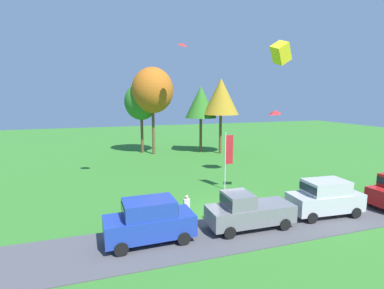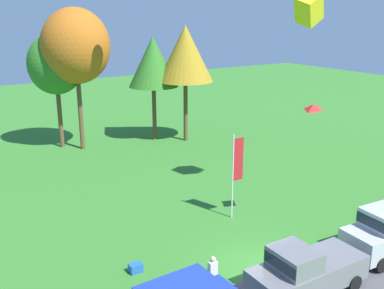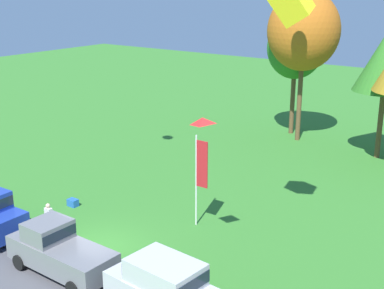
{
  "view_description": "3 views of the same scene",
  "coord_description": "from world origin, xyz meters",
  "px_view_note": "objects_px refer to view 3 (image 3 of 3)",
  "views": [
    {
      "loc": [
        -7.92,
        -16.92,
        7.56
      ],
      "look_at": [
        -0.15,
        6.17,
        3.62
      ],
      "focal_mm": 28.0,
      "sensor_mm": 36.0,
      "label": 1
    },
    {
      "loc": [
        -11.76,
        -13.16,
        10.85
      ],
      "look_at": [
        -0.84,
        3.96,
        4.83
      ],
      "focal_mm": 42.0,
      "sensor_mm": 36.0,
      "label": 2
    },
    {
      "loc": [
        16.51,
        -15.34,
        11.79
      ],
      "look_at": [
        2.32,
        4.09,
        4.4
      ],
      "focal_mm": 50.0,
      "sensor_mm": 36.0,
      "label": 3
    }
  ],
  "objects_px": {
    "tree_lone_near": "(304,31)",
    "flag_banner": "(200,170)",
    "car_pickup_mid_row": "(59,249)",
    "person_on_lawn": "(49,220)",
    "kite_diamond_high_right": "(202,121)",
    "tree_far_left": "(295,48)",
    "car_suv_far_end": "(165,288)",
    "kite_box_low_drifter": "(291,1)",
    "cooler_box": "(73,203)"
  },
  "relations": [
    {
      "from": "person_on_lawn",
      "to": "kite_diamond_high_right",
      "type": "xyz_separation_m",
      "value": [
        7.37,
        2.18,
        5.54
      ]
    },
    {
      "from": "car_suv_far_end",
      "to": "cooler_box",
      "type": "relative_size",
      "value": 8.44
    },
    {
      "from": "flag_banner",
      "to": "cooler_box",
      "type": "distance_m",
      "value": 7.84
    },
    {
      "from": "flag_banner",
      "to": "kite_box_low_drifter",
      "type": "height_order",
      "value": "kite_box_low_drifter"
    },
    {
      "from": "flag_banner",
      "to": "kite_diamond_high_right",
      "type": "xyz_separation_m",
      "value": [
        2.22,
        -3.01,
        3.43
      ]
    },
    {
      "from": "car_suv_far_end",
      "to": "kite_box_low_drifter",
      "type": "distance_m",
      "value": 11.94
    },
    {
      "from": "kite_diamond_high_right",
      "to": "car_suv_far_end",
      "type": "bearing_deg",
      "value": -72.67
    },
    {
      "from": "kite_diamond_high_right",
      "to": "kite_box_low_drifter",
      "type": "distance_m",
      "value": 5.84
    },
    {
      "from": "person_on_lawn",
      "to": "tree_far_left",
      "type": "bearing_deg",
      "value": 87.13
    },
    {
      "from": "car_suv_far_end",
      "to": "tree_lone_near",
      "type": "relative_size",
      "value": 0.42
    },
    {
      "from": "tree_far_left",
      "to": "car_suv_far_end",
      "type": "bearing_deg",
      "value": -73.64
    },
    {
      "from": "person_on_lawn",
      "to": "flag_banner",
      "type": "distance_m",
      "value": 7.61
    },
    {
      "from": "flag_banner",
      "to": "cooler_box",
      "type": "xyz_separation_m",
      "value": [
        -7.03,
        -2.08,
        -2.79
      ]
    },
    {
      "from": "tree_lone_near",
      "to": "car_pickup_mid_row",
      "type": "bearing_deg",
      "value": -88.63
    },
    {
      "from": "car_pickup_mid_row",
      "to": "cooler_box",
      "type": "relative_size",
      "value": 8.99
    },
    {
      "from": "car_pickup_mid_row",
      "to": "tree_far_left",
      "type": "xyz_separation_m",
      "value": [
        -1.83,
        25.51,
        5.71
      ]
    },
    {
      "from": "car_pickup_mid_row",
      "to": "car_suv_far_end",
      "type": "relative_size",
      "value": 1.06
    },
    {
      "from": "car_suv_far_end",
      "to": "tree_far_left",
      "type": "bearing_deg",
      "value": 106.36
    },
    {
      "from": "flag_banner",
      "to": "car_suv_far_end",
      "type": "bearing_deg",
      "value": -63.71
    },
    {
      "from": "car_pickup_mid_row",
      "to": "tree_lone_near",
      "type": "height_order",
      "value": "tree_lone_near"
    },
    {
      "from": "car_pickup_mid_row",
      "to": "flag_banner",
      "type": "bearing_deg",
      "value": 73.33
    },
    {
      "from": "tree_far_left",
      "to": "kite_box_low_drifter",
      "type": "relative_size",
      "value": 6.1
    },
    {
      "from": "tree_lone_near",
      "to": "flag_banner",
      "type": "relative_size",
      "value": 2.38
    },
    {
      "from": "tree_lone_near",
      "to": "flag_banner",
      "type": "distance_m",
      "value": 17.91
    },
    {
      "from": "person_on_lawn",
      "to": "kite_diamond_high_right",
      "type": "height_order",
      "value": "kite_diamond_high_right"
    },
    {
      "from": "kite_diamond_high_right",
      "to": "person_on_lawn",
      "type": "bearing_deg",
      "value": -163.51
    },
    {
      "from": "car_suv_far_end",
      "to": "kite_diamond_high_right",
      "type": "bearing_deg",
      "value": 107.33
    },
    {
      "from": "kite_box_low_drifter",
      "to": "tree_far_left",
      "type": "bearing_deg",
      "value": 114.44
    },
    {
      "from": "car_suv_far_end",
      "to": "tree_lone_near",
      "type": "distance_m",
      "value": 25.69
    },
    {
      "from": "car_pickup_mid_row",
      "to": "person_on_lawn",
      "type": "relative_size",
      "value": 2.94
    },
    {
      "from": "car_suv_far_end",
      "to": "kite_box_low_drifter",
      "type": "xyz_separation_m",
      "value": [
        0.97,
        6.87,
        9.72
      ]
    },
    {
      "from": "tree_far_left",
      "to": "tree_lone_near",
      "type": "height_order",
      "value": "tree_lone_near"
    },
    {
      "from": "cooler_box",
      "to": "kite_diamond_high_right",
      "type": "distance_m",
      "value": 11.18
    },
    {
      "from": "kite_diamond_high_right",
      "to": "tree_far_left",
      "type": "bearing_deg",
      "value": 106.17
    },
    {
      "from": "tree_lone_near",
      "to": "flag_banner",
      "type": "xyz_separation_m",
      "value": [
        2.72,
        -16.89,
        -5.29
      ]
    },
    {
      "from": "person_on_lawn",
      "to": "kite_diamond_high_right",
      "type": "bearing_deg",
      "value": 16.49
    },
    {
      "from": "car_suv_far_end",
      "to": "cooler_box",
      "type": "xyz_separation_m",
      "value": [
        -10.51,
        4.96,
        -1.1
      ]
    },
    {
      "from": "person_on_lawn",
      "to": "tree_far_left",
      "type": "height_order",
      "value": "tree_far_left"
    },
    {
      "from": "cooler_box",
      "to": "kite_box_low_drifter",
      "type": "bearing_deg",
      "value": 9.44
    },
    {
      "from": "tree_far_left",
      "to": "tree_lone_near",
      "type": "bearing_deg",
      "value": -49.23
    },
    {
      "from": "flag_banner",
      "to": "kite_box_low_drifter",
      "type": "xyz_separation_m",
      "value": [
        4.44,
        -0.17,
        8.03
      ]
    },
    {
      "from": "cooler_box",
      "to": "person_on_lawn",
      "type": "bearing_deg",
      "value": -58.95
    },
    {
      "from": "car_pickup_mid_row",
      "to": "tree_far_left",
      "type": "distance_m",
      "value": 26.2
    },
    {
      "from": "person_on_lawn",
      "to": "kite_box_low_drifter",
      "type": "distance_m",
      "value": 14.84
    },
    {
      "from": "tree_far_left",
      "to": "kite_diamond_high_right",
      "type": "xyz_separation_m",
      "value": [
        6.19,
        -21.36,
        -0.4
      ]
    },
    {
      "from": "tree_far_left",
      "to": "tree_lone_near",
      "type": "distance_m",
      "value": 2.42
    },
    {
      "from": "person_on_lawn",
      "to": "cooler_box",
      "type": "xyz_separation_m",
      "value": [
        -1.87,
        3.11,
        -0.68
      ]
    },
    {
      "from": "person_on_lawn",
      "to": "kite_diamond_high_right",
      "type": "relative_size",
      "value": 2.05
    },
    {
      "from": "car_suv_far_end",
      "to": "kite_diamond_high_right",
      "type": "relative_size",
      "value": 5.66
    },
    {
      "from": "car_suv_far_end",
      "to": "person_on_lawn",
      "type": "relative_size",
      "value": 2.76
    }
  ]
}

